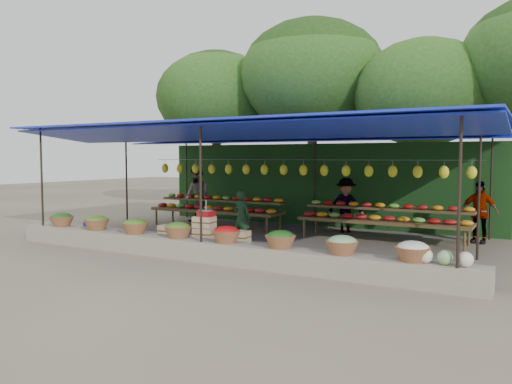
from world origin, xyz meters
The scene contains 16 objects.
ground centered at (0.00, 0.00, 0.00)m, with size 60.00×60.00×0.00m, color brown.
stone_curb centered at (0.00, -2.75, 0.20)m, with size 10.60×0.55×0.40m, color gray.
stall_canopy centered at (0.00, 0.06, 2.68)m, with size 10.80×6.60×2.82m.
produce_baskets centered at (-0.10, -2.75, 0.56)m, with size 8.98×0.58×0.34m.
netting_backdrop centered at (0.00, 3.15, 1.25)m, with size 10.60×0.06×2.50m, color #234F1C.
tree_row centered at (0.50, 6.09, 4.70)m, with size 16.51×5.50×7.12m.
fruit_table_left centered at (-2.49, 1.35, 0.61)m, with size 4.21×0.95×0.93m.
fruit_table_right centered at (2.51, 1.35, 0.61)m, with size 4.21×0.95×0.93m.
crate_counter centered at (-0.66, -1.91, 0.31)m, with size 2.39×0.39×0.77m.
weighing_scale centered at (-0.58, -1.91, 0.86)m, with size 0.35×0.35×0.37m.
vendor_seated centered at (-0.38, -0.70, 0.65)m, with size 0.47×0.31×1.30m, color #17341D.
customer_left centered at (-3.47, 1.71, 0.88)m, with size 0.86×0.67×1.76m, color slate.
customer_mid centered at (1.20, 2.27, 0.76)m, with size 0.98×0.56×1.51m, color slate.
customer_right centered at (4.61, 2.20, 0.76)m, with size 0.89×0.37×1.52m, color slate.
blue_crate_front centered at (-3.78, -2.22, 0.16)m, with size 0.54×0.39×0.32m, color navy.
blue_crate_back centered at (-4.88, -1.23, 0.14)m, with size 0.47×0.34×0.28m, color navy.
Camera 1 is at (5.83, -10.95, 2.09)m, focal length 35.00 mm.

